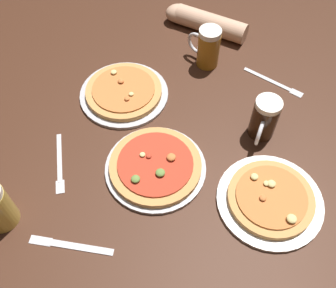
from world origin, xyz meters
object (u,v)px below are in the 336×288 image
object	(u,v)px
fork_left	(274,82)
fork_spare	(60,164)
pizza_plate_near	(270,199)
knife_right	(70,245)
beer_mug_amber	(208,47)
beer_mug_pale	(264,119)
diner_arm	(203,21)
pizza_plate_side	(155,166)
pizza_plate_far	(124,92)

from	to	relation	value
fork_left	fork_spare	distance (m)	0.79
pizza_plate_near	knife_right	xyz separation A→B (m)	(-0.54, -0.16, -0.01)
fork_spare	beer_mug_amber	bearing A→B (deg)	46.02
beer_mug_amber	fork_left	xyz separation A→B (m)	(0.24, -0.09, -0.07)
beer_mug_pale	diner_arm	size ratio (longest dim) A/B	0.45
knife_right	beer_mug_pale	bearing A→B (deg)	36.71
pizza_plate_side	pizza_plate_near	bearing A→B (deg)	-15.79
fork_spare	diner_arm	xyz separation A→B (m)	(0.44, 0.66, 0.04)
beer_mug_pale	diner_arm	distance (m)	0.55
fork_left	diner_arm	world-z (taller)	diner_arm
pizza_plate_side	pizza_plate_far	bearing A→B (deg)	113.37
pizza_plate_near	fork_spare	size ratio (longest dim) A/B	1.41
pizza_plate_near	beer_mug_pale	size ratio (longest dim) A/B	2.09
fork_left	fork_spare	xyz separation A→B (m)	(-0.69, -0.38, 0.00)
pizza_plate_side	beer_mug_pale	distance (m)	0.37
diner_arm	pizza_plate_far	bearing A→B (deg)	-126.36
pizza_plate_side	fork_left	bearing A→B (deg)	43.55
beer_mug_pale	beer_mug_amber	bearing A→B (deg)	117.93
pizza_plate_side	fork_spare	distance (m)	0.29
pizza_plate_near	knife_right	bearing A→B (deg)	-164.04
pizza_plate_far	beer_mug_pale	size ratio (longest dim) A/B	2.10
knife_right	diner_arm	distance (m)	0.98
beer_mug_amber	fork_left	distance (m)	0.27
pizza_plate_near	pizza_plate_far	bearing A→B (deg)	139.71
pizza_plate_far	fork_left	xyz separation A→B (m)	(0.53, 0.08, -0.01)
pizza_plate_near	diner_arm	bearing A→B (deg)	103.89
pizza_plate_side	fork_left	size ratio (longest dim) A/B	1.51
pizza_plate_side	beer_mug_amber	size ratio (longest dim) A/B	2.01
beer_mug_pale	fork_spare	bearing A→B (deg)	-166.58
diner_arm	knife_right	bearing A→B (deg)	-111.22
beer_mug_amber	beer_mug_pale	size ratio (longest dim) A/B	1.04
beer_mug_amber	pizza_plate_far	bearing A→B (deg)	-148.38
pizza_plate_side	diner_arm	world-z (taller)	diner_arm
pizza_plate_near	pizza_plate_side	world-z (taller)	same
diner_arm	fork_spare	bearing A→B (deg)	-123.50
pizza_plate_far	pizza_plate_side	xyz separation A→B (m)	(0.13, -0.30, 0.00)
beer_mug_amber	fork_spare	distance (m)	0.65
fork_left	diner_arm	size ratio (longest dim) A/B	0.62
beer_mug_pale	fork_spare	size ratio (longest dim) A/B	0.67
pizza_plate_side	knife_right	world-z (taller)	pizza_plate_side
pizza_plate_side	fork_spare	xyz separation A→B (m)	(-0.29, 0.00, -0.01)
beer_mug_pale	fork_left	distance (m)	0.25
knife_right	diner_arm	xyz separation A→B (m)	(0.36, 0.91, 0.04)
beer_mug_pale	fork_left	xyz separation A→B (m)	(0.07, 0.23, -0.07)
pizza_plate_far	fork_left	bearing A→B (deg)	9.04
pizza_plate_side	beer_mug_amber	distance (m)	0.50
beer_mug_amber	pizza_plate_near	bearing A→B (deg)	-72.91
pizza_plate_side	beer_mug_pale	size ratio (longest dim) A/B	2.09
pizza_plate_side	fork_spare	world-z (taller)	pizza_plate_side
pizza_plate_side	fork_left	world-z (taller)	pizza_plate_side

